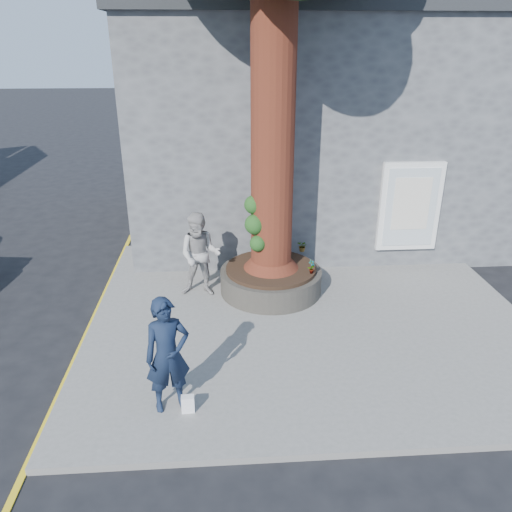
{
  "coord_description": "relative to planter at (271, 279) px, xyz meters",
  "views": [
    {
      "loc": [
        -0.24,
        -8.21,
        5.4
      ],
      "look_at": [
        0.42,
        1.41,
        1.25
      ],
      "focal_mm": 35.0,
      "sensor_mm": 36.0,
      "label": 1
    }
  ],
  "objects": [
    {
      "name": "plant_c",
      "position": [
        0.42,
        0.77,
        0.48
      ],
      "size": [
        0.26,
        0.26,
        0.35
      ],
      "primitive_type": "imported",
      "rotation": [
        0.0,
        0.0,
        3.6
      ],
      "color": "gray",
      "rests_on": "planter"
    },
    {
      "name": "plant_d",
      "position": [
        0.85,
        0.85,
        0.45
      ],
      "size": [
        0.32,
        0.33,
        0.28
      ],
      "primitive_type": "imported",
      "rotation": [
        0.0,
        0.0,
        5.35
      ],
      "color": "gray",
      "rests_on": "planter"
    },
    {
      "name": "yellow_line",
      "position": [
        -3.85,
        -1.0,
        -0.41
      ],
      "size": [
        0.1,
        30.0,
        0.01
      ],
      "primitive_type": "cube",
      "color": "yellow",
      "rests_on": "ground"
    },
    {
      "name": "man",
      "position": [
        -1.94,
        -3.84,
        0.65
      ],
      "size": [
        0.8,
        0.65,
        1.89
      ],
      "primitive_type": "imported",
      "rotation": [
        0.0,
        0.0,
        0.32
      ],
      "color": "#121D32",
      "rests_on": "pavement"
    },
    {
      "name": "plant_a",
      "position": [
        0.85,
        -0.41,
        0.47
      ],
      "size": [
        0.2,
        0.2,
        0.32
      ],
      "primitive_type": "imported",
      "rotation": [
        0.0,
        0.0,
        0.7
      ],
      "color": "gray",
      "rests_on": "planter"
    },
    {
      "name": "stone_shop",
      "position": [
        1.7,
        5.2,
        2.75
      ],
      "size": [
        10.3,
        8.3,
        6.3
      ],
      "color": "#4D5053",
      "rests_on": "ground"
    },
    {
      "name": "woman",
      "position": [
        -1.58,
        -0.05,
        0.67
      ],
      "size": [
        1.02,
        0.85,
        1.92
      ],
      "primitive_type": "imported",
      "rotation": [
        0.0,
        0.0,
        -0.14
      ],
      "color": "#A4A09D",
      "rests_on": "pavement"
    },
    {
      "name": "pavement",
      "position": [
        0.7,
        -1.0,
        -0.35
      ],
      "size": [
        9.0,
        8.0,
        0.12
      ],
      "primitive_type": "cube",
      "color": "slate",
      "rests_on": "ground"
    },
    {
      "name": "plant_b",
      "position": [
        -0.24,
        0.85,
        0.52
      ],
      "size": [
        0.33,
        0.33,
        0.43
      ],
      "primitive_type": "imported",
      "rotation": [
        0.0,
        0.0,
        2.31
      ],
      "color": "gray",
      "rests_on": "planter"
    },
    {
      "name": "ground",
      "position": [
        -0.8,
        -2.0,
        -0.41
      ],
      "size": [
        120.0,
        120.0,
        0.0
      ],
      "primitive_type": "plane",
      "color": "black",
      "rests_on": "ground"
    },
    {
      "name": "shopping_bag",
      "position": [
        -1.67,
        -3.99,
        -0.15
      ],
      "size": [
        0.21,
        0.13,
        0.28
      ],
      "primitive_type": "cube",
      "rotation": [
        0.0,
        0.0,
        0.05
      ],
      "color": "white",
      "rests_on": "pavement"
    },
    {
      "name": "planter",
      "position": [
        0.0,
        0.0,
        0.0
      ],
      "size": [
        2.3,
        2.3,
        0.6
      ],
      "color": "black",
      "rests_on": "pavement"
    }
  ]
}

